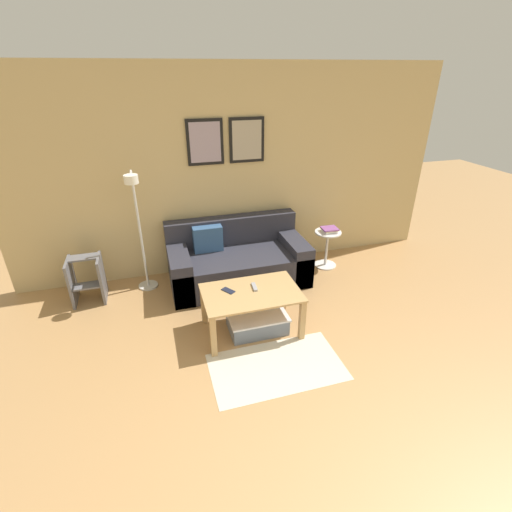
{
  "coord_description": "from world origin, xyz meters",
  "views": [
    {
      "loc": [
        -1.07,
        -1.02,
        2.47
      ],
      "look_at": [
        -0.17,
        2.02,
        0.85
      ],
      "focal_mm": 26.0,
      "sensor_mm": 36.0,
      "label": 1
    }
  ],
  "objects_px": {
    "book_stack": "(329,230)",
    "cell_phone": "(228,291)",
    "storage_bin": "(257,321)",
    "side_table": "(327,245)",
    "coffee_table": "(251,299)",
    "remote_control": "(254,287)",
    "couch": "(237,261)",
    "step_stool": "(87,279)",
    "floor_lamp": "(139,225)"
  },
  "relations": [
    {
      "from": "coffee_table",
      "to": "cell_phone",
      "type": "height_order",
      "value": "cell_phone"
    },
    {
      "from": "storage_bin",
      "to": "book_stack",
      "type": "relative_size",
      "value": 2.8
    },
    {
      "from": "storage_bin",
      "to": "floor_lamp",
      "type": "height_order",
      "value": "floor_lamp"
    },
    {
      "from": "side_table",
      "to": "step_stool",
      "type": "height_order",
      "value": "step_stool"
    },
    {
      "from": "coffee_table",
      "to": "remote_control",
      "type": "bearing_deg",
      "value": 52.02
    },
    {
      "from": "couch",
      "to": "book_stack",
      "type": "height_order",
      "value": "couch"
    },
    {
      "from": "couch",
      "to": "floor_lamp",
      "type": "height_order",
      "value": "floor_lamp"
    },
    {
      "from": "step_stool",
      "to": "side_table",
      "type": "bearing_deg",
      "value": -0.32
    },
    {
      "from": "floor_lamp",
      "to": "remote_control",
      "type": "relative_size",
      "value": 9.88
    },
    {
      "from": "side_table",
      "to": "remote_control",
      "type": "relative_size",
      "value": 3.4
    },
    {
      "from": "storage_bin",
      "to": "side_table",
      "type": "height_order",
      "value": "side_table"
    },
    {
      "from": "cell_phone",
      "to": "remote_control",
      "type": "bearing_deg",
      "value": -37.63
    },
    {
      "from": "book_stack",
      "to": "cell_phone",
      "type": "bearing_deg",
      "value": -148.48
    },
    {
      "from": "storage_bin",
      "to": "book_stack",
      "type": "xyz_separation_m",
      "value": [
        1.33,
        1.08,
        0.44
      ]
    },
    {
      "from": "coffee_table",
      "to": "remote_control",
      "type": "distance_m",
      "value": 0.13
    },
    {
      "from": "side_table",
      "to": "step_stool",
      "type": "distance_m",
      "value": 3.05
    },
    {
      "from": "step_stool",
      "to": "floor_lamp",
      "type": "bearing_deg",
      "value": 0.26
    },
    {
      "from": "remote_control",
      "to": "storage_bin",
      "type": "bearing_deg",
      "value": -81.6
    },
    {
      "from": "remote_control",
      "to": "step_stool",
      "type": "distance_m",
      "value": 2.02
    },
    {
      "from": "remote_control",
      "to": "step_stool",
      "type": "relative_size",
      "value": 0.28
    },
    {
      "from": "side_table",
      "to": "book_stack",
      "type": "bearing_deg",
      "value": -50.87
    },
    {
      "from": "coffee_table",
      "to": "step_stool",
      "type": "distance_m",
      "value": 2.0
    },
    {
      "from": "storage_bin",
      "to": "book_stack",
      "type": "distance_m",
      "value": 1.76
    },
    {
      "from": "remote_control",
      "to": "cell_phone",
      "type": "xyz_separation_m",
      "value": [
        -0.27,
        0.02,
        -0.01
      ]
    },
    {
      "from": "book_stack",
      "to": "side_table",
      "type": "bearing_deg",
      "value": 129.13
    },
    {
      "from": "step_stool",
      "to": "couch",
      "type": "bearing_deg",
      "value": -1.21
    },
    {
      "from": "step_stool",
      "to": "coffee_table",
      "type": "bearing_deg",
      "value": -33.23
    },
    {
      "from": "storage_bin",
      "to": "floor_lamp",
      "type": "xyz_separation_m",
      "value": [
        -1.07,
        1.11,
        0.78
      ]
    },
    {
      "from": "cell_phone",
      "to": "step_stool",
      "type": "relative_size",
      "value": 0.26
    },
    {
      "from": "storage_bin",
      "to": "step_stool",
      "type": "bearing_deg",
      "value": 147.46
    },
    {
      "from": "storage_bin",
      "to": "cell_phone",
      "type": "xyz_separation_m",
      "value": [
        -0.27,
        0.09,
        0.37
      ]
    },
    {
      "from": "floor_lamp",
      "to": "step_stool",
      "type": "bearing_deg",
      "value": -179.74
    },
    {
      "from": "side_table",
      "to": "book_stack",
      "type": "xyz_separation_m",
      "value": [
        0.01,
        -0.01,
        0.24
      ]
    },
    {
      "from": "floor_lamp",
      "to": "book_stack",
      "type": "bearing_deg",
      "value": -0.76
    },
    {
      "from": "couch",
      "to": "storage_bin",
      "type": "bearing_deg",
      "value": -92.74
    },
    {
      "from": "book_stack",
      "to": "cell_phone",
      "type": "distance_m",
      "value": 1.88
    },
    {
      "from": "coffee_table",
      "to": "book_stack",
      "type": "distance_m",
      "value": 1.76
    },
    {
      "from": "book_stack",
      "to": "cell_phone",
      "type": "relative_size",
      "value": 1.55
    },
    {
      "from": "coffee_table",
      "to": "step_stool",
      "type": "relative_size",
      "value": 1.81
    },
    {
      "from": "storage_bin",
      "to": "step_stool",
      "type": "height_order",
      "value": "step_stool"
    },
    {
      "from": "side_table",
      "to": "cell_phone",
      "type": "distance_m",
      "value": 1.88
    },
    {
      "from": "side_table",
      "to": "coffee_table",
      "type": "bearing_deg",
      "value": -141.91
    },
    {
      "from": "side_table",
      "to": "floor_lamp",
      "type": "bearing_deg",
      "value": 179.52
    },
    {
      "from": "floor_lamp",
      "to": "step_stool",
      "type": "height_order",
      "value": "floor_lamp"
    },
    {
      "from": "storage_bin",
      "to": "side_table",
      "type": "distance_m",
      "value": 1.72
    },
    {
      "from": "couch",
      "to": "coffee_table",
      "type": "distance_m",
      "value": 1.07
    },
    {
      "from": "floor_lamp",
      "to": "side_table",
      "type": "bearing_deg",
      "value": -0.48
    },
    {
      "from": "storage_bin",
      "to": "floor_lamp",
      "type": "bearing_deg",
      "value": 134.03
    },
    {
      "from": "couch",
      "to": "side_table",
      "type": "height_order",
      "value": "couch"
    },
    {
      "from": "coffee_table",
      "to": "step_stool",
      "type": "bearing_deg",
      "value": 146.77
    }
  ]
}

